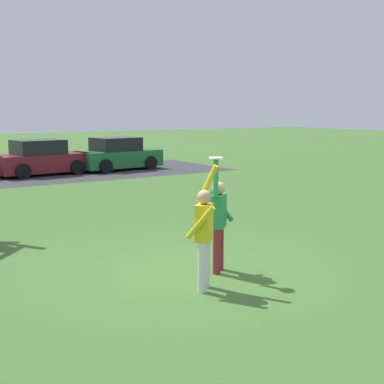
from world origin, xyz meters
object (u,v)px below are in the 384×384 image
at_px(parked_car_green, 118,155).
at_px(person_defender, 204,231).
at_px(frisbee_disc, 216,158).
at_px(person_catcher, 218,219).
at_px(parked_car_maroon, 41,159).

bearing_deg(parked_car_green, person_defender, -117.15).
bearing_deg(parked_car_green, frisbee_disc, -115.92).
bearing_deg(person_defender, person_catcher, -0.00).
xyz_separation_m(person_defender, parked_car_green, (6.56, 16.76, -0.25)).
distance_m(frisbee_disc, parked_car_green, 17.37).
height_order(person_catcher, parked_car_green, person_catcher).
relative_size(parked_car_maroon, parked_car_green, 1.00).
xyz_separation_m(frisbee_disc, parked_car_maroon, (2.16, 16.30, -1.37)).
xyz_separation_m(frisbee_disc, parked_car_green, (5.96, 16.26, -1.37)).
bearing_deg(parked_car_maroon, frisbee_disc, -103.35).
relative_size(person_defender, frisbee_disc, 8.36).
height_order(person_defender, parked_car_maroon, person_defender).
height_order(frisbee_disc, parked_car_maroon, frisbee_disc).
relative_size(person_catcher, person_defender, 1.02).
distance_m(person_catcher, person_defender, 1.01).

